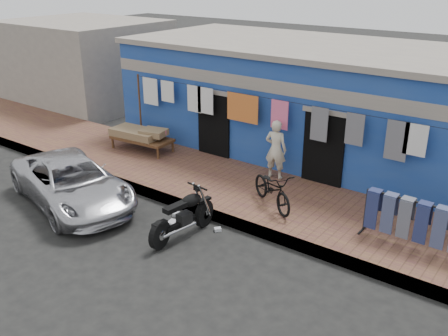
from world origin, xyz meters
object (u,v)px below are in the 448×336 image
Objects in this scene: charpoy at (142,139)px; bicycle at (273,185)px; seated_person at (276,149)px; jeans_rack at (414,222)px; motorcycle at (182,214)px; car at (72,182)px.

bicycle is at bearing -10.33° from charpoy.
seated_person reaches higher than bicycle.
motorcycle is at bearing -152.78° from jeans_rack.
motorcycle is 5.08m from charpoy.
seated_person is 0.93× the size of motorcycle.
bicycle reaches higher than car.
seated_person is (3.43, 3.87, 0.45)m from car.
car reaches higher than motorcycle.
seated_person is 4.22m from jeans_rack.
bicycle reaches higher than motorcycle.
seated_person is at bearing 59.94° from bicycle.
charpoy is (-0.92, 3.32, -0.01)m from car.
motorcycle is (-0.20, -3.48, -0.51)m from seated_person.
jeans_rack is (7.43, 2.55, 0.16)m from car.
charpoy is at bearing 30.91° from car.
seated_person is 4.42m from charpoy.
charpoy is 0.98× the size of jeans_rack.
jeans_rack is at bearing 33.37° from motorcycle.
jeans_rack is (3.99, -1.33, -0.29)m from seated_person.
seated_person reaches higher than car.
jeans_rack is (4.20, 2.16, 0.22)m from motorcycle.
bicycle is at bearing 68.60° from motorcycle.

